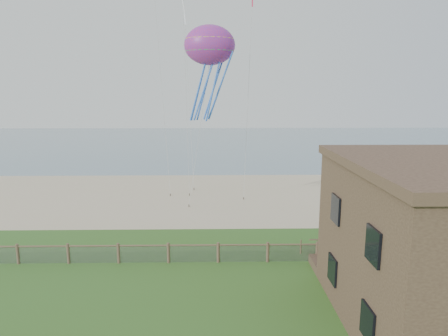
# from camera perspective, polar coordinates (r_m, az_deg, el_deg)

# --- Properties ---
(ground) EXTENTS (160.00, 160.00, 0.00)m
(ground) POSITION_cam_1_polar(r_m,az_deg,el_deg) (19.54, -0.75, -20.48)
(ground) COLOR #3A6121
(ground) RESTS_ON ground
(sand_beach) EXTENTS (72.00, 20.00, 0.02)m
(sand_beach) POSITION_cam_1_polar(r_m,az_deg,el_deg) (40.01, -0.94, -3.95)
(sand_beach) COLOR #BFAE8A
(sand_beach) RESTS_ON ground
(ocean) EXTENTS (160.00, 68.00, 0.02)m
(ocean) POSITION_cam_1_polar(r_m,az_deg,el_deg) (83.33, -1.02, 3.71)
(ocean) COLOR slate
(ocean) RESTS_ON ground
(chainlink_fence) EXTENTS (36.20, 0.20, 1.25)m
(chainlink_fence) POSITION_cam_1_polar(r_m,az_deg,el_deg) (24.65, -0.84, -12.14)
(chainlink_fence) COLOR brown
(chainlink_fence) RESTS_ON ground
(motel_deck) EXTENTS (15.00, 2.00, 0.50)m
(motel_deck) POSITION_cam_1_polar(r_m,az_deg,el_deg) (27.20, 28.42, -11.92)
(motel_deck) COLOR brown
(motel_deck) RESTS_ON ground
(picnic_table) EXTENTS (1.83, 1.54, 0.67)m
(picnic_table) POSITION_cam_1_polar(r_m,az_deg,el_deg) (21.48, 23.63, -17.33)
(picnic_table) COLOR brown
(picnic_table) RESTS_ON ground
(octopus_kite) EXTENTS (4.44, 3.83, 7.68)m
(octopus_kite) POSITION_cam_1_polar(r_m,az_deg,el_deg) (31.69, -2.04, 13.59)
(octopus_kite) COLOR #FE3328
(kite_white) EXTENTS (1.71, 2.01, 2.67)m
(kite_white) POSITION_cam_1_polar(r_m,az_deg,el_deg) (35.55, -5.88, 22.36)
(kite_white) COLOR white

